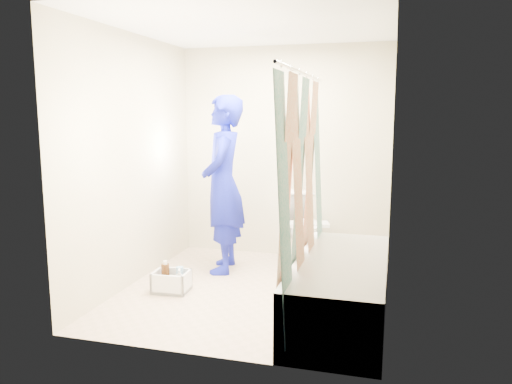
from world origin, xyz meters
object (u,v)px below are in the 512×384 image
(toilet, at_px, (305,228))
(bathtub, at_px, (341,287))
(plumber, at_px, (223,185))
(cleaning_caddy, at_px, (172,282))

(toilet, bearing_deg, bathtub, -84.95)
(plumber, relative_size, cleaning_caddy, 5.42)
(toilet, distance_m, plumber, 1.08)
(bathtub, relative_size, cleaning_caddy, 5.17)
(cleaning_caddy, bearing_deg, bathtub, -11.51)
(bathtub, xyz_separation_m, cleaning_caddy, (-1.58, 0.22, -0.18))
(bathtub, xyz_separation_m, toilet, (-0.55, 1.51, 0.12))
(bathtub, xyz_separation_m, plumber, (-1.33, 0.97, 0.65))
(bathtub, bearing_deg, plumber, 143.92)
(plumber, bearing_deg, toilet, 112.60)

